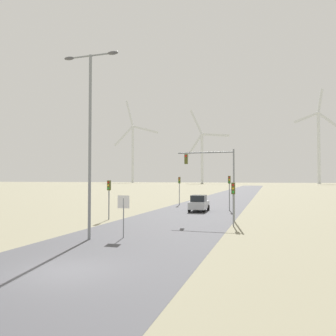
{
  "coord_description": "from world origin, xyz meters",
  "views": [
    {
      "loc": [
        7.87,
        -11.39,
        3.69
      ],
      "look_at": [
        0.0,
        14.14,
        4.57
      ],
      "focal_mm": 35.0,
      "sensor_mm": 36.0,
      "label": 1
    }
  ],
  "objects_px": {
    "traffic_light_post_mid_left": "(179,184)",
    "wind_turbine_center": "(319,141)",
    "stop_sign_near": "(124,208)",
    "traffic_light_mast_overhead": "(214,169)",
    "streetlamp": "(90,124)",
    "wind_turbine_far_left": "(133,147)",
    "traffic_light_post_near_right": "(233,194)",
    "traffic_light_post_near_left": "(109,191)",
    "car_approaching": "(199,203)",
    "wind_turbine_left": "(202,152)",
    "traffic_light_post_mid_right": "(229,185)"
  },
  "relations": [
    {
      "from": "traffic_light_post_mid_right",
      "to": "car_approaching",
      "type": "distance_m",
      "value": 4.28
    },
    {
      "from": "streetlamp",
      "to": "stop_sign_near",
      "type": "height_order",
      "value": "streetlamp"
    },
    {
      "from": "stop_sign_near",
      "to": "car_approaching",
      "type": "bearing_deg",
      "value": 86.33
    },
    {
      "from": "stop_sign_near",
      "to": "traffic_light_mast_overhead",
      "type": "relative_size",
      "value": 0.42
    },
    {
      "from": "traffic_light_post_mid_left",
      "to": "wind_turbine_far_left",
      "type": "bearing_deg",
      "value": 114.82
    },
    {
      "from": "traffic_light_post_near_right",
      "to": "car_approaching",
      "type": "relative_size",
      "value": 0.81
    },
    {
      "from": "streetlamp",
      "to": "wind_turbine_center",
      "type": "xyz_separation_m",
      "value": [
        44.08,
        231.07,
        22.92
      ]
    },
    {
      "from": "streetlamp",
      "to": "car_approaching",
      "type": "xyz_separation_m",
      "value": [
        2.88,
        18.84,
        -6.15
      ]
    },
    {
      "from": "stop_sign_near",
      "to": "wind_turbine_left",
      "type": "height_order",
      "value": "wind_turbine_left"
    },
    {
      "from": "traffic_light_mast_overhead",
      "to": "wind_turbine_center",
      "type": "height_order",
      "value": "wind_turbine_center"
    },
    {
      "from": "wind_turbine_left",
      "to": "wind_turbine_center",
      "type": "relative_size",
      "value": 0.89
    },
    {
      "from": "traffic_light_mast_overhead",
      "to": "wind_turbine_center",
      "type": "bearing_deg",
      "value": 80.14
    },
    {
      "from": "streetlamp",
      "to": "wind_turbine_far_left",
      "type": "distance_m",
      "value": 278.74
    },
    {
      "from": "traffic_light_post_near_right",
      "to": "streetlamp",
      "type": "bearing_deg",
      "value": -133.9
    },
    {
      "from": "traffic_light_post_mid_left",
      "to": "wind_turbine_center",
      "type": "distance_m",
      "value": 210.66
    },
    {
      "from": "stop_sign_near",
      "to": "wind_turbine_far_left",
      "type": "bearing_deg",
      "value": 113.2
    },
    {
      "from": "traffic_light_post_mid_left",
      "to": "car_approaching",
      "type": "distance_m",
      "value": 9.76
    },
    {
      "from": "traffic_light_post_mid_right",
      "to": "wind_turbine_far_left",
      "type": "xyz_separation_m",
      "value": [
        -113.55,
        235.15,
        29.12
      ]
    },
    {
      "from": "traffic_light_post_near_right",
      "to": "wind_turbine_far_left",
      "type": "height_order",
      "value": "wind_turbine_far_left"
    },
    {
      "from": "traffic_light_post_near_left",
      "to": "wind_turbine_left",
      "type": "relative_size",
      "value": 0.06
    },
    {
      "from": "stop_sign_near",
      "to": "traffic_light_post_near_right",
      "type": "bearing_deg",
      "value": 48.99
    },
    {
      "from": "streetlamp",
      "to": "car_approaching",
      "type": "distance_m",
      "value": 20.03
    },
    {
      "from": "traffic_light_mast_overhead",
      "to": "traffic_light_post_mid_right",
      "type": "bearing_deg",
      "value": 88.56
    },
    {
      "from": "traffic_light_post_mid_left",
      "to": "wind_turbine_center",
      "type": "bearing_deg",
      "value": 77.34
    },
    {
      "from": "stop_sign_near",
      "to": "wind_turbine_far_left",
      "type": "xyz_separation_m",
      "value": [
        -109.22,
        254.83,
        30.21
      ]
    },
    {
      "from": "traffic_light_post_mid_right",
      "to": "car_approaching",
      "type": "xyz_separation_m",
      "value": [
        -3.2,
        -1.98,
        -2.03
      ]
    },
    {
      "from": "traffic_light_post_near_right",
      "to": "traffic_light_mast_overhead",
      "type": "relative_size",
      "value": 0.54
    },
    {
      "from": "traffic_light_post_near_left",
      "to": "wind_turbine_far_left",
      "type": "bearing_deg",
      "value": 112.86
    },
    {
      "from": "traffic_light_post_near_left",
      "to": "wind_turbine_center",
      "type": "xyz_separation_m",
      "value": [
        47.44,
        222.04,
        27.39
      ]
    },
    {
      "from": "traffic_light_mast_overhead",
      "to": "wind_turbine_left",
      "type": "xyz_separation_m",
      "value": [
        -46.42,
        229.59,
        20.75
      ]
    },
    {
      "from": "streetlamp",
      "to": "traffic_light_post_near_left",
      "type": "relative_size",
      "value": 3.22
    },
    {
      "from": "wind_turbine_center",
      "to": "streetlamp",
      "type": "bearing_deg",
      "value": -100.8
    },
    {
      "from": "traffic_light_post_near_left",
      "to": "traffic_light_post_mid_right",
      "type": "height_order",
      "value": "traffic_light_post_mid_right"
    },
    {
      "from": "streetlamp",
      "to": "traffic_light_post_near_right",
      "type": "relative_size",
      "value": 3.37
    },
    {
      "from": "wind_turbine_center",
      "to": "wind_turbine_left",
      "type": "bearing_deg",
      "value": 173.49
    },
    {
      "from": "traffic_light_post_mid_left",
      "to": "traffic_light_mast_overhead",
      "type": "height_order",
      "value": "traffic_light_mast_overhead"
    },
    {
      "from": "traffic_light_post_mid_right",
      "to": "car_approaching",
      "type": "height_order",
      "value": "traffic_light_post_mid_right"
    },
    {
      "from": "streetlamp",
      "to": "stop_sign_near",
      "type": "distance_m",
      "value": 5.62
    },
    {
      "from": "traffic_light_post_mid_right",
      "to": "wind_turbine_far_left",
      "type": "relative_size",
      "value": 0.05
    },
    {
      "from": "wind_turbine_left",
      "to": "traffic_light_post_mid_left",
      "type": "bearing_deg",
      "value": -79.68
    },
    {
      "from": "traffic_light_post_near_left",
      "to": "traffic_light_post_mid_right",
      "type": "xyz_separation_m",
      "value": [
        9.45,
        11.79,
        0.34
      ]
    },
    {
      "from": "car_approaching",
      "to": "wind_turbine_far_left",
      "type": "relative_size",
      "value": 0.06
    },
    {
      "from": "traffic_light_post_mid_left",
      "to": "wind_turbine_far_left",
      "type": "height_order",
      "value": "wind_turbine_far_left"
    },
    {
      "from": "traffic_light_mast_overhead",
      "to": "wind_turbine_center",
      "type": "relative_size",
      "value": 0.09
    },
    {
      "from": "car_approaching",
      "to": "wind_turbine_far_left",
      "type": "height_order",
      "value": "wind_turbine_far_left"
    },
    {
      "from": "streetlamp",
      "to": "wind_turbine_far_left",
      "type": "bearing_deg",
      "value": 112.78
    },
    {
      "from": "traffic_light_post_mid_left",
      "to": "traffic_light_mast_overhead",
      "type": "distance_m",
      "value": 17.84
    },
    {
      "from": "traffic_light_post_near_left",
      "to": "car_approaching",
      "type": "bearing_deg",
      "value": 57.51
    },
    {
      "from": "traffic_light_mast_overhead",
      "to": "traffic_light_post_mid_left",
      "type": "bearing_deg",
      "value": 115.08
    },
    {
      "from": "streetlamp",
      "to": "wind_turbine_left",
      "type": "relative_size",
      "value": 0.19
    }
  ]
}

